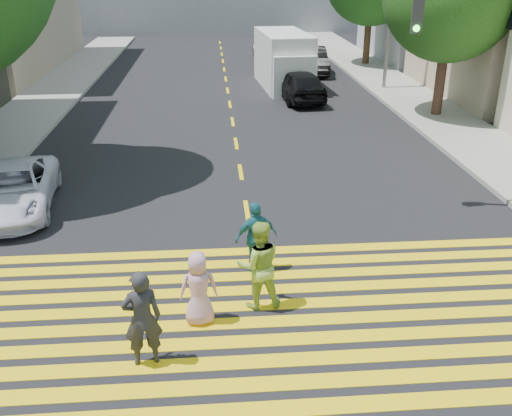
{
  "coord_description": "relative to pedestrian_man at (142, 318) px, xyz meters",
  "views": [
    {
      "loc": [
        -0.85,
        -7.63,
        6.07
      ],
      "look_at": [
        0.0,
        3.0,
        1.4
      ],
      "focal_mm": 40.0,
      "sensor_mm": 36.0,
      "label": 1
    }
  ],
  "objects": [
    {
      "name": "ground",
      "position": [
        2.05,
        -0.04,
        -0.85
      ],
      "size": [
        120.0,
        120.0,
        0.0
      ],
      "primitive_type": "plane",
      "color": "black"
    },
    {
      "name": "sidewalk_left",
      "position": [
        -6.45,
        21.96,
        -0.78
      ],
      "size": [
        3.0,
        40.0,
        0.15
      ],
      "primitive_type": "cube",
      "color": "gray",
      "rests_on": "ground"
    },
    {
      "name": "sidewalk_right",
      "position": [
        10.55,
        14.96,
        -0.78
      ],
      "size": [
        3.0,
        60.0,
        0.15
      ],
      "primitive_type": "cube",
      "color": "gray",
      "rests_on": "ground"
    },
    {
      "name": "crosswalk",
      "position": [
        2.05,
        1.23,
        -0.84
      ],
      "size": [
        13.4,
        5.3,
        0.01
      ],
      "color": "yellow",
      "rests_on": "ground"
    },
    {
      "name": "lane_line",
      "position": [
        2.05,
        22.46,
        -0.85
      ],
      "size": [
        0.12,
        34.4,
        0.01
      ],
      "color": "yellow",
      "rests_on": "ground"
    },
    {
      "name": "pedestrian_man",
      "position": [
        0.0,
        0.0,
        0.0
      ],
      "size": [
        0.69,
        0.53,
        1.7
      ],
      "primitive_type": "imported",
      "rotation": [
        0.0,
        0.0,
        3.36
      ],
      "color": "#28292A",
      "rests_on": "ground"
    },
    {
      "name": "pedestrian_woman",
      "position": [
        1.98,
        1.52,
        0.03
      ],
      "size": [
        0.91,
        0.74,
        1.75
      ],
      "primitive_type": "imported",
      "rotation": [
        0.0,
        0.0,
        3.24
      ],
      "color": "#99BC41",
      "rests_on": "ground"
    },
    {
      "name": "pedestrian_child",
      "position": [
        0.87,
        1.07,
        -0.15
      ],
      "size": [
        0.73,
        0.51,
        1.41
      ],
      "primitive_type": "imported",
      "rotation": [
        0.0,
        0.0,
        3.24
      ],
      "color": "#C790AB",
      "rests_on": "ground"
    },
    {
      "name": "pedestrian_extra",
      "position": [
        2.04,
        2.88,
        -0.08
      ],
      "size": [
        0.98,
        0.61,
        1.55
      ],
      "primitive_type": "imported",
      "rotation": [
        0.0,
        0.0,
        3.41
      ],
      "color": "#1F6377",
      "rests_on": "ground"
    },
    {
      "name": "white_sedan",
      "position": [
        -4.01,
        6.54,
        -0.25
      ],
      "size": [
        2.5,
        4.5,
        1.19
      ],
      "primitive_type": "imported",
      "rotation": [
        0.0,
        0.0,
        0.13
      ],
      "color": "silver",
      "rests_on": "ground"
    },
    {
      "name": "dark_car_near",
      "position": [
        5.3,
        18.41,
        -0.12
      ],
      "size": [
        2.12,
        4.41,
        1.45
      ],
      "primitive_type": "imported",
      "rotation": [
        0.0,
        0.0,
        3.24
      ],
      "color": "black",
      "rests_on": "ground"
    },
    {
      "name": "silver_car",
      "position": [
        5.13,
        30.64,
        -0.18
      ],
      "size": [
        2.12,
        4.73,
        1.35
      ],
      "primitive_type": "imported",
      "rotation": [
        0.0,
        0.0,
        3.19
      ],
      "color": "#B2B4B7",
      "rests_on": "ground"
    },
    {
      "name": "dark_car_parked",
      "position": [
        7.05,
        25.25,
        -0.12
      ],
      "size": [
        1.76,
        4.5,
        1.46
      ],
      "primitive_type": "imported",
      "rotation": [
        0.0,
        0.0,
        -0.05
      ],
      "color": "black",
      "rests_on": "ground"
    },
    {
      "name": "white_van",
      "position": [
        4.96,
        21.48,
        0.44
      ],
      "size": [
        2.55,
        5.89,
        2.71
      ],
      "rotation": [
        0.0,
        0.0,
        0.07
      ],
      "color": "silver",
      "rests_on": "ground"
    }
  ]
}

